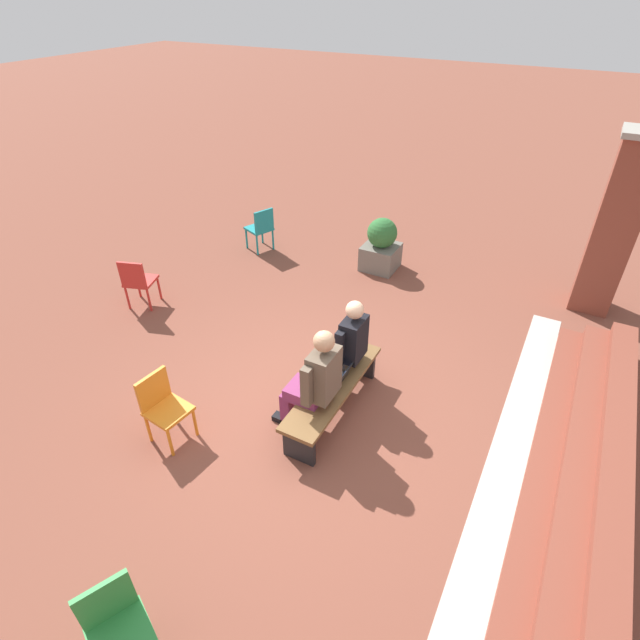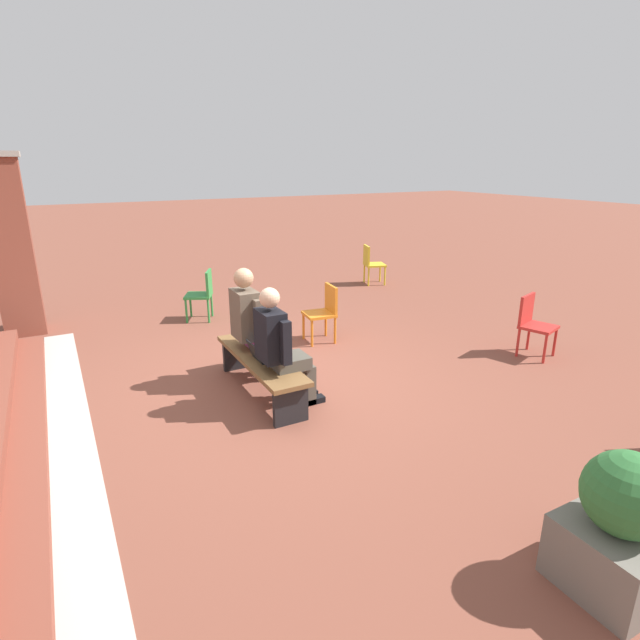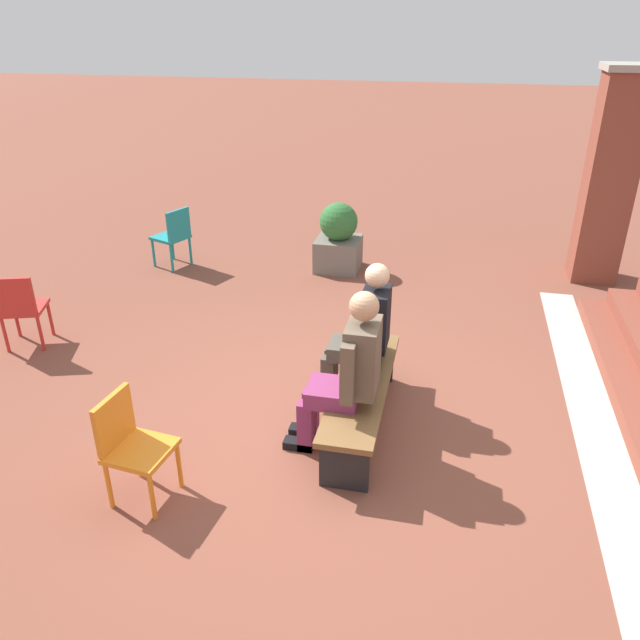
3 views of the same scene
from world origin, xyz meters
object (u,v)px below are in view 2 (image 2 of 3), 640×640
plastic_chair_far_left (203,292)px  plastic_chair_near_bench_left (371,262)px  person_student (280,345)px  plastic_chair_foreground (533,322)px  bench (261,364)px  plastic_chair_far_right (324,310)px  laptop (262,355)px  planter (620,528)px  person_adult (255,323)px

plastic_chair_far_left → plastic_chair_near_bench_left: (0.79, -3.91, 0.00)m
person_student → plastic_chair_foreground: (-0.23, -3.65, -0.24)m
bench → plastic_chair_far_right: plastic_chair_far_right is taller
plastic_chair_far_left → plastic_chair_foreground: 5.11m
laptop → plastic_chair_far_right: 1.98m
bench → plastic_chair_far_left: plastic_chair_far_left is taller
plastic_chair_near_bench_left → planter: size_ratio=0.89×
plastic_chair_near_bench_left → plastic_chair_far_right: bearing=135.3°
person_adult → planter: bearing=-168.1°
plastic_chair_foreground → planter: size_ratio=0.89×
laptop → plastic_chair_near_bench_left: size_ratio=0.38×
bench → plastic_chair_far_right: size_ratio=2.14×
plastic_chair_far_right → plastic_chair_foreground: bearing=-129.8°
person_adult → laptop: person_adult is taller
bench → person_student: bearing=-170.9°
person_adult → planter: person_adult is taller
plastic_chair_far_right → plastic_chair_far_left: bearing=34.4°
plastic_chair_foreground → plastic_chair_near_bench_left: size_ratio=1.00×
plastic_chair_far_right → planter: 4.85m
bench → person_adult: size_ratio=1.27×
plastic_chair_foreground → laptop: bearing=81.3°
plastic_chair_foreground → planter: bearing=136.3°
planter → person_adult: bearing=11.9°
planter → plastic_chair_foreground: bearing=-43.7°
person_student → planter: 3.30m
plastic_chair_near_bench_left → person_student: bearing=136.6°
person_student → laptop: (0.34, 0.08, -0.22)m
plastic_chair_far_left → plastic_chair_foreground: (-3.72, -3.51, 0.00)m
person_student → plastic_chair_far_left: size_ratio=1.61×
plastic_chair_far_left → plastic_chair_far_right: size_ratio=1.00×
plastic_chair_foreground → bench: bearing=80.0°
plastic_chair_far_right → planter: size_ratio=0.89×
person_adult → plastic_chair_foreground: 3.78m
bench → plastic_chair_near_bench_left: 5.65m
bench → plastic_chair_far_right: (1.20, -1.49, 0.13)m
plastic_chair_far_right → person_student: bearing=138.9°
laptop → plastic_chair_far_right: bearing=-49.4°
person_adult → planter: size_ratio=1.51×
plastic_chair_far_right → laptop: bearing=130.6°
plastic_chair_far_left → planter: 6.71m
person_student → plastic_chair_far_left: 3.50m
laptop → plastic_chair_far_right: size_ratio=0.38×
laptop → plastic_chair_far_left: size_ratio=0.38×
bench → planter: size_ratio=1.91×
plastic_chair_far_left → plastic_chair_foreground: same height
bench → person_student: (-0.43, -0.07, 0.37)m
plastic_chair_far_left → planter: planter is taller
bench → laptop: 0.17m
laptop → plastic_chair_far_left: bearing=-4.0°
bench → planter: (-3.61, -0.90, 0.08)m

